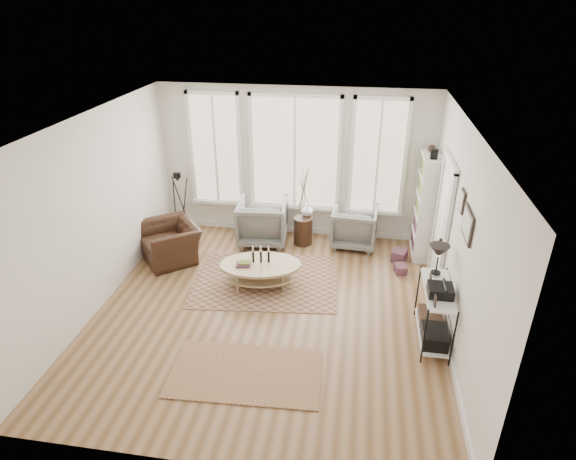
% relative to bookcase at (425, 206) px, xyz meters
% --- Properties ---
extents(room, '(5.50, 5.54, 2.90)m').
position_rel_bookcase_xyz_m(room, '(-2.42, -2.20, 0.47)').
color(room, '#926E4B').
rests_on(room, ground).
extents(bay_window, '(4.14, 0.12, 2.24)m').
position_rel_bookcase_xyz_m(bay_window, '(-2.44, 0.49, 0.65)').
color(bay_window, tan).
rests_on(bay_window, ground).
extents(door, '(0.09, 1.06, 2.22)m').
position_rel_bookcase_xyz_m(door, '(0.13, -1.08, 0.17)').
color(door, silver).
rests_on(door, ground).
extents(bookcase, '(0.31, 0.85, 2.06)m').
position_rel_bookcase_xyz_m(bookcase, '(0.00, 0.00, 0.00)').
color(bookcase, white).
rests_on(bookcase, ground).
extents(low_shelf, '(0.38, 1.08, 1.30)m').
position_rel_bookcase_xyz_m(low_shelf, '(-0.06, -2.52, -0.44)').
color(low_shelf, white).
rests_on(low_shelf, ground).
extents(wall_art, '(0.04, 0.88, 0.44)m').
position_rel_bookcase_xyz_m(wall_art, '(0.14, -2.49, 0.92)').
color(wall_art, black).
rests_on(wall_art, ground).
extents(rug_main, '(2.54, 2.01, 0.01)m').
position_rel_bookcase_xyz_m(rug_main, '(-2.66, -1.41, -0.95)').
color(rug_main, brown).
rests_on(rug_main, ground).
extents(rug_runner, '(1.98, 1.16, 0.01)m').
position_rel_bookcase_xyz_m(rug_runner, '(-2.47, -3.61, -0.94)').
color(rug_runner, brown).
rests_on(rug_runner, ground).
extents(coffee_table, '(1.44, 1.04, 0.61)m').
position_rel_bookcase_xyz_m(coffee_table, '(-2.71, -1.56, -0.63)').
color(coffee_table, tan).
rests_on(coffee_table, ground).
extents(armchair_left, '(0.99, 1.02, 0.86)m').
position_rel_bookcase_xyz_m(armchair_left, '(-2.99, -0.01, -0.53)').
color(armchair_left, slate).
rests_on(armchair_left, ground).
extents(armchair_right, '(0.89, 0.91, 0.77)m').
position_rel_bookcase_xyz_m(armchair_right, '(-1.23, 0.13, -0.57)').
color(armchair_right, slate).
rests_on(armchair_right, ground).
extents(side_table, '(0.36, 0.36, 1.51)m').
position_rel_bookcase_xyz_m(side_table, '(-2.20, 0.04, -0.23)').
color(side_table, '#331F14').
rests_on(side_table, ground).
extents(vase, '(0.26, 0.26, 0.23)m').
position_rel_bookcase_xyz_m(vase, '(-2.15, 0.16, -0.30)').
color(vase, silver).
rests_on(vase, side_table).
extents(accent_chair, '(1.38, 1.36, 0.68)m').
position_rel_bookcase_xyz_m(accent_chair, '(-4.50, -0.93, -0.62)').
color(accent_chair, '#331F14').
rests_on(accent_chair, ground).
extents(tripod_camera, '(0.47, 0.47, 1.33)m').
position_rel_bookcase_xyz_m(tripod_camera, '(-4.62, -0.02, -0.34)').
color(tripod_camera, black).
rests_on(tripod_camera, ground).
extents(book_stack_near, '(0.32, 0.36, 0.19)m').
position_rel_bookcase_xyz_m(book_stack_near, '(-0.39, -0.34, -0.86)').
color(book_stack_near, maroon).
rests_on(book_stack_near, ground).
extents(book_stack_far, '(0.23, 0.27, 0.15)m').
position_rel_bookcase_xyz_m(book_stack_far, '(-0.39, -0.79, -0.88)').
color(book_stack_far, maroon).
rests_on(book_stack_far, ground).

